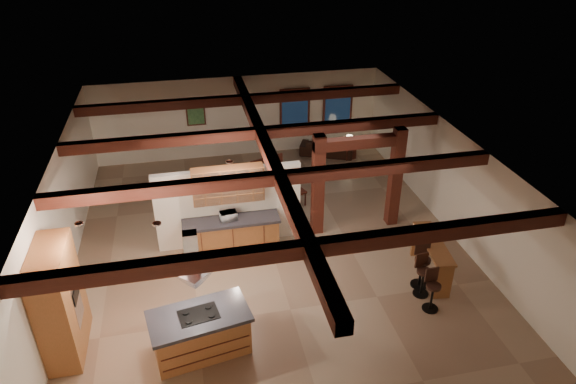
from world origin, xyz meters
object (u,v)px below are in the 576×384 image
Objects in this scene: dining_table at (266,192)px; sofa at (327,147)px; kitchen_island at (201,332)px; bar_counter at (432,253)px.

sofa is (2.76, 2.85, -0.02)m from dining_table.
sofa is (5.09, 8.56, -0.21)m from kitchen_island.
kitchen_island is 1.25× the size of dining_table.
kitchen_island is 1.11× the size of bar_counter.
kitchen_island reaches higher than bar_counter.
dining_table is at bearing 69.36° from sofa.
sofa is at bearing 59.28° from kitchen_island.
kitchen_island is 5.78m from bar_counter.
sofa is at bearing 94.26° from bar_counter.
dining_table is 5.52m from bar_counter.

